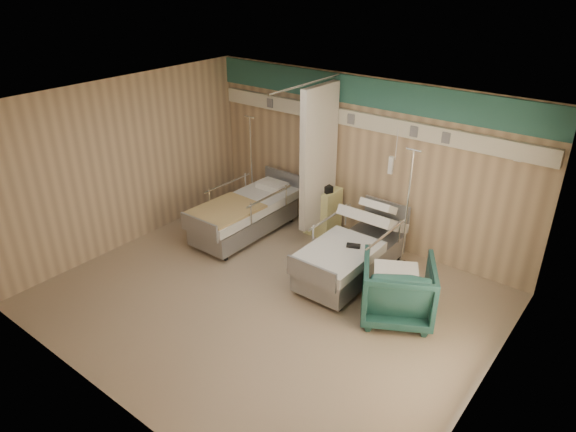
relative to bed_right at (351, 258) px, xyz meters
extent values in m
cube|color=#88705E|center=(-0.60, -1.30, -0.32)|extent=(6.00, 5.00, 0.00)
cube|color=tan|center=(-0.60, 1.20, 1.08)|extent=(6.00, 0.04, 2.80)
cube|color=tan|center=(-0.60, -3.80, 1.08)|extent=(6.00, 0.04, 2.80)
cube|color=tan|center=(-3.60, -1.30, 1.08)|extent=(0.04, 5.00, 2.80)
cube|color=tan|center=(2.40, -1.30, 1.08)|extent=(0.04, 5.00, 2.80)
cube|color=white|center=(-0.60, -1.30, 2.48)|extent=(6.00, 5.00, 0.04)
cube|color=#2A625A|center=(-0.60, 1.18, 2.23)|extent=(6.00, 0.04, 0.45)
cube|color=beige|center=(-0.60, 1.15, 1.79)|extent=(5.88, 0.08, 0.25)
cylinder|color=silver|center=(-1.10, 0.30, 2.44)|extent=(0.03, 1.80, 0.03)
cube|color=beige|center=(-1.10, 0.65, 1.19)|extent=(0.12, 0.90, 2.35)
cube|color=#E4E28E|center=(-1.15, 0.90, 0.11)|extent=(0.50, 0.48, 0.85)
imported|color=#1C4641|center=(1.02, -0.50, 0.12)|extent=(1.28, 1.29, 0.87)
cube|color=silver|center=(1.00, -0.56, 0.59)|extent=(0.75, 0.72, 0.06)
cylinder|color=silver|center=(0.51, 0.70, -0.30)|extent=(0.35, 0.35, 0.03)
cylinder|color=silver|center=(0.51, 0.70, 0.67)|extent=(0.03, 0.03, 1.96)
cylinder|color=silver|center=(0.51, 0.70, 1.65)|extent=(0.24, 0.03, 0.03)
cylinder|color=silver|center=(-2.68, 0.75, -0.30)|extent=(0.34, 0.34, 0.03)
cylinder|color=silver|center=(-2.68, 0.75, 0.63)|extent=(0.03, 0.03, 1.89)
cylinder|color=silver|center=(-2.68, 0.75, 1.57)|extent=(0.23, 0.03, 0.03)
cube|color=black|center=(0.13, -0.19, 0.34)|extent=(0.22, 0.16, 0.04)
cube|color=tan|center=(-2.20, -0.46, 0.33)|extent=(0.94, 1.16, 0.04)
cube|color=black|center=(-1.05, 0.83, 0.59)|extent=(0.25, 0.21, 0.12)
cylinder|color=white|center=(-1.31, 0.87, 0.60)|extent=(0.11, 0.11, 0.13)
camera|label=1|loc=(3.37, -5.92, 4.07)|focal=32.00mm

